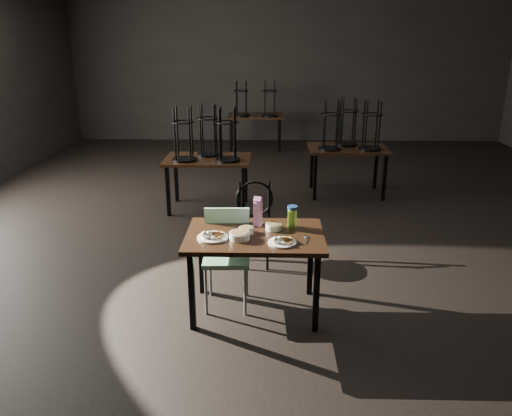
{
  "coord_description": "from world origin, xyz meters",
  "views": [
    {
      "loc": [
        -0.46,
        -5.85,
        2.38
      ],
      "look_at": [
        -0.58,
        -1.44,
        0.85
      ],
      "focal_mm": 35.0,
      "sensor_mm": 36.0,
      "label": 1
    }
  ],
  "objects_px": {
    "main_table": "(255,242)",
    "bentwood_chair": "(255,216)",
    "school_chair": "(227,249)",
    "water_bottle": "(292,216)",
    "juice_carton": "(258,212)"
  },
  "relations": [
    {
      "from": "main_table",
      "to": "bentwood_chair",
      "type": "xyz_separation_m",
      "value": [
        -0.02,
        1.02,
        -0.13
      ]
    },
    {
      "from": "juice_carton",
      "to": "water_bottle",
      "type": "bearing_deg",
      "value": -7.4
    },
    {
      "from": "school_chair",
      "to": "juice_carton",
      "type": "bearing_deg",
      "value": 9.74
    },
    {
      "from": "juice_carton",
      "to": "water_bottle",
      "type": "relative_size",
      "value": 1.36
    },
    {
      "from": "water_bottle",
      "to": "bentwood_chair",
      "type": "bearing_deg",
      "value": 112.46
    },
    {
      "from": "water_bottle",
      "to": "school_chair",
      "type": "xyz_separation_m",
      "value": [
        -0.59,
        -0.02,
        -0.31
      ]
    },
    {
      "from": "water_bottle",
      "to": "bentwood_chair",
      "type": "relative_size",
      "value": 0.22
    },
    {
      "from": "main_table",
      "to": "school_chair",
      "type": "distance_m",
      "value": 0.33
    },
    {
      "from": "juice_carton",
      "to": "bentwood_chair",
      "type": "height_order",
      "value": "juice_carton"
    },
    {
      "from": "main_table",
      "to": "water_bottle",
      "type": "distance_m",
      "value": 0.41
    },
    {
      "from": "main_table",
      "to": "school_chair",
      "type": "xyz_separation_m",
      "value": [
        -0.26,
        0.15,
        -0.13
      ]
    },
    {
      "from": "bentwood_chair",
      "to": "school_chair",
      "type": "relative_size",
      "value": 1.01
    },
    {
      "from": "main_table",
      "to": "juice_carton",
      "type": "height_order",
      "value": "juice_carton"
    },
    {
      "from": "water_bottle",
      "to": "school_chair",
      "type": "relative_size",
      "value": 0.22
    },
    {
      "from": "main_table",
      "to": "juice_carton",
      "type": "xyz_separation_m",
      "value": [
        0.02,
        0.21,
        0.21
      ]
    }
  ]
}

